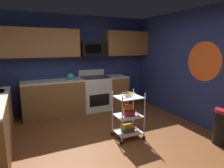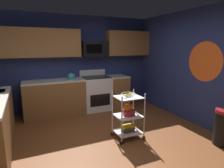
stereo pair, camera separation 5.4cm
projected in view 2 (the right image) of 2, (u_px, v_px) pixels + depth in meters
The scene contains 15 objects.
floor at pixel (111, 148), 3.43m from camera, with size 4.40×4.80×0.04m, color brown.
wall_back at pixel (75, 63), 5.34m from camera, with size 4.52×0.06×2.60m, color navy.
wall_right at pixel (207, 69), 4.08m from camera, with size 0.06×4.80×2.60m, color navy.
wall_flower_decal at pixel (205, 62), 4.08m from camera, with size 0.85×0.85×0.00m, color #E5591E.
counter_run at pixel (51, 105), 4.35m from camera, with size 3.62×2.73×0.92m.
oven_range at pixel (96, 93), 5.41m from camera, with size 0.76×0.65×1.10m.
upper_cabinets at pixel (72, 43), 5.02m from camera, with size 4.40×0.33×0.70m.
microwave at pixel (94, 49), 5.26m from camera, with size 0.70×0.39×0.40m.
rolling_cart at pixel (128, 116), 3.71m from camera, with size 0.55×0.43×0.91m.
fruit_bowl at pixel (128, 94), 3.63m from camera, with size 0.27×0.27×0.07m.
mixing_bowl_large at pixel (129, 112), 3.71m from camera, with size 0.25×0.25×0.11m.
mixing_bowl_small at pixel (128, 107), 3.69m from camera, with size 0.18×0.18×0.08m.
book_stack at pixel (128, 128), 3.76m from camera, with size 0.25×0.20×0.12m.
kettle at pixel (71, 76), 5.03m from camera, with size 0.21×0.18×0.26m.
trash_can at pixel (224, 127), 3.47m from camera, with size 0.34×0.42×0.66m.
Camera 2 is at (-1.29, -2.86, 1.78)m, focal length 30.77 mm.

